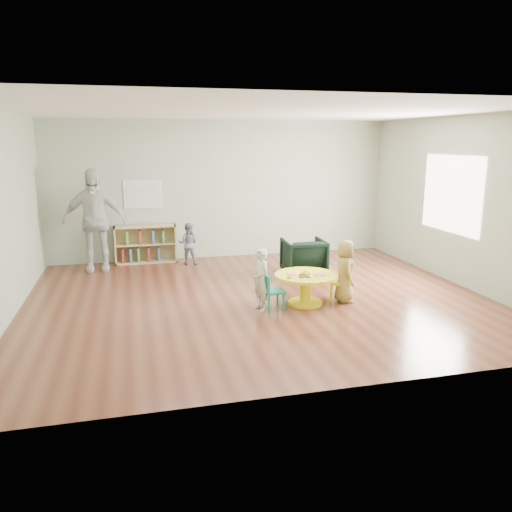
# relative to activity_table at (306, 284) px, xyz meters

# --- Properties ---
(room) EXTENTS (7.10, 7.00, 2.80)m
(room) POSITION_rel_activity_table_xyz_m (-0.61, 0.43, 1.57)
(room) COLOR #56291B
(room) RESTS_ON ground
(activity_table) EXTENTS (0.92, 0.92, 0.51)m
(activity_table) POSITION_rel_activity_table_xyz_m (0.00, 0.00, 0.00)
(activity_table) COLOR yellow
(activity_table) RESTS_ON ground
(kid_chair_left) EXTENTS (0.31, 0.31, 0.53)m
(kid_chair_left) POSITION_rel_activity_table_xyz_m (-0.56, -0.09, -0.04)
(kid_chair_left) COLOR teal
(kid_chair_left) RESTS_ON ground
(kid_chair_right) EXTENTS (0.40, 0.40, 0.58)m
(kid_chair_right) POSITION_rel_activity_table_xyz_m (0.62, 0.05, -0.01)
(kid_chair_right) COLOR yellow
(kid_chair_right) RESTS_ON ground
(bookshelf) EXTENTS (1.20, 0.30, 0.75)m
(bookshelf) POSITION_rel_activity_table_xyz_m (-2.23, 3.29, 0.05)
(bookshelf) COLOR tan
(bookshelf) RESTS_ON ground
(alphabet_poster) EXTENTS (0.74, 0.01, 0.54)m
(alphabet_poster) POSITION_rel_activity_table_xyz_m (-2.22, 3.42, 1.03)
(alphabet_poster) COLOR white
(alphabet_poster) RESTS_ON ground
(armchair) EXTENTS (0.76, 0.78, 0.68)m
(armchair) POSITION_rel_activity_table_xyz_m (0.51, 1.55, 0.02)
(armchair) COLOR black
(armchair) RESTS_ON ground
(child_left) EXTENTS (0.29, 0.37, 0.90)m
(child_left) POSITION_rel_activity_table_xyz_m (-0.71, -0.09, 0.13)
(child_left) COLOR silver
(child_left) RESTS_ON ground
(child_right) EXTENTS (0.35, 0.50, 0.95)m
(child_right) POSITION_rel_activity_table_xyz_m (0.61, -0.02, 0.16)
(child_right) COLOR yellow
(child_right) RESTS_ON ground
(toddler) EXTENTS (0.48, 0.42, 0.83)m
(toddler) POSITION_rel_activity_table_xyz_m (-1.41, 2.92, 0.09)
(toddler) COLOR #181D3E
(toddler) RESTS_ON ground
(adult_caretaker) EXTENTS (1.12, 0.47, 1.90)m
(adult_caretaker) POSITION_rel_activity_table_xyz_m (-3.14, 2.86, 0.63)
(adult_caretaker) COLOR silver
(adult_caretaker) RESTS_ON ground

